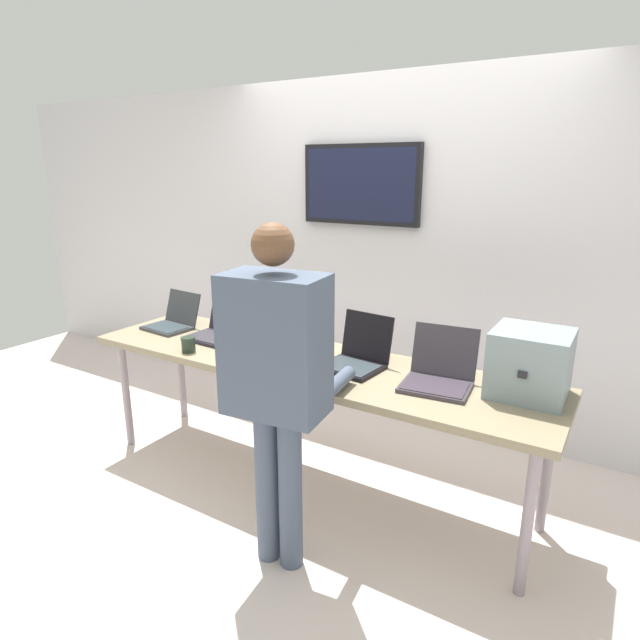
% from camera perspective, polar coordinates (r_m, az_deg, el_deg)
% --- Properties ---
extents(ground, '(8.00, 8.00, 0.04)m').
position_cam_1_polar(ground, '(3.37, -1.35, -17.15)').
color(ground, silver).
extents(back_wall, '(8.00, 0.11, 2.44)m').
position_cam_1_polar(back_wall, '(3.86, 7.60, 7.13)').
color(back_wall, silver).
rests_on(back_wall, ground).
extents(workbench, '(2.76, 0.70, 0.78)m').
position_cam_1_polar(workbench, '(3.02, -1.44, -5.24)').
color(workbench, gray).
rests_on(workbench, ground).
extents(equipment_box, '(0.35, 0.34, 0.32)m').
position_cam_1_polar(equipment_box, '(2.69, 21.63, -4.35)').
color(equipment_box, gray).
rests_on(equipment_box, workbench).
extents(laptop_station_0, '(0.33, 0.32, 0.23)m').
position_cam_1_polar(laptop_station_0, '(3.71, -15.54, -0.01)').
color(laptop_station_0, '#393C40').
rests_on(laptop_station_0, workbench).
extents(laptop_station_1, '(0.38, 0.34, 0.26)m').
position_cam_1_polar(laptop_station_1, '(3.43, -10.49, -0.92)').
color(laptop_station_1, '#221F2C').
rests_on(laptop_station_1, workbench).
extents(laptop_station_2, '(0.33, 0.28, 0.25)m').
position_cam_1_polar(laptop_station_2, '(3.12, -4.16, -2.44)').
color(laptop_station_2, '#B1B7B9').
rests_on(laptop_station_2, workbench).
extents(laptop_station_3, '(0.34, 0.35, 0.27)m').
position_cam_1_polar(laptop_station_3, '(2.90, 4.03, -3.79)').
color(laptop_station_3, black).
rests_on(laptop_station_3, workbench).
extents(laptop_station_4, '(0.36, 0.37, 0.27)m').
position_cam_1_polar(laptop_station_4, '(2.72, 12.68, -5.56)').
color(laptop_station_4, '#3C363E').
rests_on(laptop_station_4, workbench).
extents(person, '(0.48, 0.62, 1.61)m').
position_cam_1_polar(person, '(2.33, -4.66, -5.40)').
color(person, '#485569').
rests_on(person, ground).
extents(coffee_mug, '(0.08, 0.08, 0.09)m').
position_cam_1_polar(coffee_mug, '(3.21, -13.96, -2.58)').
color(coffee_mug, '#222F23').
rests_on(coffee_mug, workbench).
extents(paper_sheet, '(0.29, 0.35, 0.00)m').
position_cam_1_polar(paper_sheet, '(2.86, -2.97, -5.33)').
color(paper_sheet, white).
rests_on(paper_sheet, workbench).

